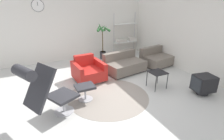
# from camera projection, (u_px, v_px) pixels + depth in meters

# --- Properties ---
(ground_plane) EXTENTS (12.00, 12.00, 0.00)m
(ground_plane) POSITION_uv_depth(u_px,v_px,m) (111.00, 89.00, 4.96)
(ground_plane) COLOR silver
(wall_back) EXTENTS (12.00, 0.09, 2.80)m
(wall_back) POSITION_uv_depth(u_px,v_px,m) (77.00, 25.00, 7.16)
(wall_back) COLOR silver
(wall_back) RESTS_ON ground_plane
(wall_right) EXTENTS (0.06, 12.00, 2.80)m
(wall_right) POSITION_uv_depth(u_px,v_px,m) (194.00, 32.00, 5.66)
(wall_right) COLOR silver
(wall_right) RESTS_ON ground_plane
(round_rug) EXTENTS (2.12, 2.12, 0.01)m
(round_rug) POSITION_uv_depth(u_px,v_px,m) (108.00, 96.00, 4.61)
(round_rug) COLOR gray
(round_rug) RESTS_ON ground_plane
(lounge_chair) EXTENTS (1.21, 0.97, 1.30)m
(lounge_chair) POSITION_uv_depth(u_px,v_px,m) (44.00, 88.00, 3.40)
(lounge_chair) COLOR #BCBCC1
(lounge_chair) RESTS_ON ground_plane
(ottoman) EXTENTS (0.47, 0.40, 0.39)m
(ottoman) POSITION_uv_depth(u_px,v_px,m) (85.00, 89.00, 4.36)
(ottoman) COLOR #BCBCC1
(ottoman) RESTS_ON ground_plane
(armchair_red) EXTENTS (0.93, 0.97, 0.74)m
(armchair_red) POSITION_uv_depth(u_px,v_px,m) (88.00, 72.00, 5.48)
(armchair_red) COLOR silver
(armchair_red) RESTS_ON ground_plane
(couch_low) EXTENTS (1.45, 1.05, 0.68)m
(couch_low) POSITION_uv_depth(u_px,v_px,m) (124.00, 65.00, 6.10)
(couch_low) COLOR black
(couch_low) RESTS_ON ground_plane
(couch_second) EXTENTS (1.19, 1.01, 0.68)m
(couch_second) POSITION_uv_depth(u_px,v_px,m) (156.00, 59.00, 6.71)
(couch_second) COLOR black
(couch_second) RESTS_ON ground_plane
(side_table) EXTENTS (0.44, 0.44, 0.49)m
(side_table) POSITION_uv_depth(u_px,v_px,m) (157.00, 74.00, 4.92)
(side_table) COLOR black
(side_table) RESTS_ON ground_plane
(crt_television) EXTENTS (0.59, 0.51, 0.52)m
(crt_television) POSITION_uv_depth(u_px,v_px,m) (204.00, 84.00, 4.65)
(crt_television) COLOR black
(crt_television) RESTS_ON ground_plane
(potted_plant) EXTENTS (0.57, 0.58, 1.53)m
(potted_plant) POSITION_uv_depth(u_px,v_px,m) (103.00, 43.00, 7.30)
(potted_plant) COLOR #333338
(potted_plant) RESTS_ON ground_plane
(shelf_unit) EXTENTS (1.14, 0.28, 1.85)m
(shelf_unit) POSITION_uv_depth(u_px,v_px,m) (126.00, 38.00, 8.03)
(shelf_unit) COLOR #BCBCC1
(shelf_unit) RESTS_ON ground_plane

